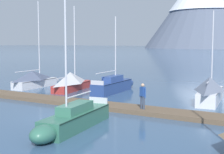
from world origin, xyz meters
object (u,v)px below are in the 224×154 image
person_on_dock (143,95)px  sailboat_nearest_berth (36,79)px  sailboat_second_berth (73,81)px  sailboat_mid_dock_port (115,85)px  sailboat_mid_dock_starboard (72,119)px  sailboat_far_berth (210,90)px

person_on_dock → sailboat_nearest_berth: bearing=157.0°
sailboat_nearest_berth → person_on_dock: size_ratio=5.22×
sailboat_second_berth → sailboat_mid_dock_port: bearing=15.6°
sailboat_mid_dock_port → sailboat_mid_dock_starboard: size_ratio=0.97×
sailboat_mid_dock_starboard → sailboat_far_berth: sailboat_mid_dock_starboard is taller
sailboat_second_berth → sailboat_mid_dock_starboard: bearing=-53.9°
sailboat_far_berth → person_on_dock: sailboat_far_berth is taller
sailboat_mid_dock_port → sailboat_mid_dock_starboard: bearing=-70.2°
sailboat_mid_dock_starboard → sailboat_far_berth: (4.38, 11.97, 0.40)m
sailboat_far_berth → sailboat_second_berth: bearing=178.8°
sailboat_mid_dock_starboard → sailboat_far_berth: bearing=69.9°
sailboat_nearest_berth → sailboat_second_berth: size_ratio=1.09×
sailboat_mid_dock_starboard → person_on_dock: 5.90m
sailboat_second_berth → sailboat_mid_dock_port: 4.27m
sailboat_nearest_berth → sailboat_mid_dock_starboard: (13.46, -12.01, -0.26)m
sailboat_nearest_berth → sailboat_mid_dock_port: size_ratio=1.19×
sailboat_mid_dock_starboard → sailboat_mid_dock_port: bearing=109.8°
sailboat_nearest_berth → person_on_dock: 16.27m
sailboat_mid_dock_starboard → person_on_dock: sailboat_mid_dock_starboard is taller
sailboat_second_berth → sailboat_far_berth: (13.31, -0.29, 0.13)m
sailboat_nearest_berth → sailboat_mid_dock_port: (8.63, 1.39, -0.20)m
sailboat_mid_dock_starboard → sailboat_far_berth: 12.75m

